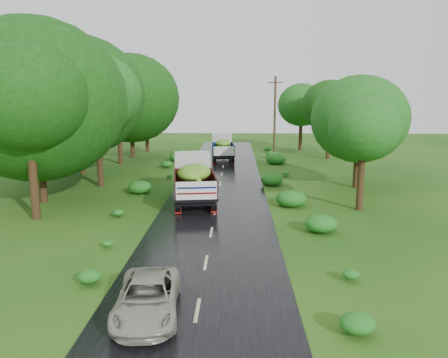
{
  "coord_description": "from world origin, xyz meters",
  "views": [
    {
      "loc": [
        1.2,
        -16.86,
        6.82
      ],
      "look_at": [
        0.49,
        9.26,
        1.7
      ],
      "focal_mm": 35.0,
      "sensor_mm": 36.0,
      "label": 1
    }
  ],
  "objects_px": {
    "truck_far": "(223,146)",
    "car": "(148,298)",
    "truck_near": "(194,176)",
    "utility_pole": "(275,117)"
  },
  "relations": [
    {
      "from": "car",
      "to": "utility_pole",
      "type": "xyz_separation_m",
      "value": [
        6.79,
        33.64,
        3.83
      ]
    },
    {
      "from": "truck_far",
      "to": "car",
      "type": "distance_m",
      "value": 32.83
    },
    {
      "from": "car",
      "to": "utility_pole",
      "type": "height_order",
      "value": "utility_pole"
    },
    {
      "from": "truck_far",
      "to": "car",
      "type": "relative_size",
      "value": 1.5
    },
    {
      "from": "truck_near",
      "to": "utility_pole",
      "type": "bearing_deg",
      "value": 62.37
    },
    {
      "from": "truck_near",
      "to": "truck_far",
      "type": "distance_m",
      "value": 18.05
    },
    {
      "from": "truck_far",
      "to": "utility_pole",
      "type": "xyz_separation_m",
      "value": [
        5.45,
        0.84,
        2.99
      ]
    },
    {
      "from": "car",
      "to": "utility_pole",
      "type": "distance_m",
      "value": 34.53
    },
    {
      "from": "truck_far",
      "to": "car",
      "type": "height_order",
      "value": "truck_far"
    },
    {
      "from": "truck_near",
      "to": "truck_far",
      "type": "bearing_deg",
      "value": 77.93
    }
  ]
}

